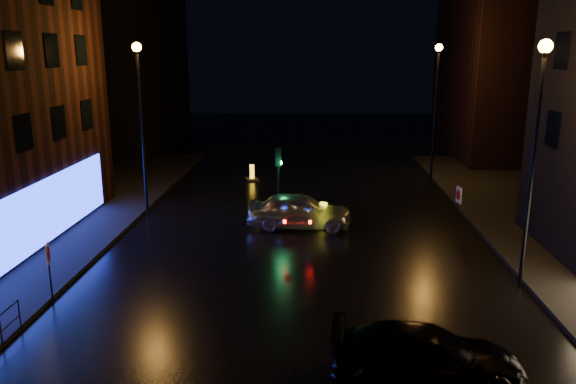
{
  "coord_description": "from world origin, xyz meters",
  "views": [
    {
      "loc": [
        0.64,
        -12.6,
        8.06
      ],
      "look_at": [
        -0.42,
        7.99,
        2.8
      ],
      "focal_mm": 35.0,
      "sensor_mm": 36.0,
      "label": 1
    }
  ],
  "objects_px": {
    "dark_sedan": "(427,355)",
    "bollard_far": "(252,177)",
    "traffic_signal": "(279,207)",
    "road_sign_right": "(458,199)",
    "silver_hatchback": "(299,211)",
    "bollard_near": "(323,220)",
    "road_sign_left": "(48,259)"
  },
  "relations": [
    {
      "from": "dark_sedan",
      "to": "bollard_far",
      "type": "relative_size",
      "value": 3.67
    },
    {
      "from": "traffic_signal",
      "to": "bollard_far",
      "type": "bearing_deg",
      "value": 105.67
    },
    {
      "from": "bollard_far",
      "to": "road_sign_right",
      "type": "xyz_separation_m",
      "value": [
        10.36,
        -10.29,
        1.42
      ]
    },
    {
      "from": "silver_hatchback",
      "to": "bollard_near",
      "type": "height_order",
      "value": "silver_hatchback"
    },
    {
      "from": "silver_hatchback",
      "to": "bollard_far",
      "type": "relative_size",
      "value": 3.7
    },
    {
      "from": "dark_sedan",
      "to": "bollard_near",
      "type": "bearing_deg",
      "value": 15.35
    },
    {
      "from": "bollard_near",
      "to": "bollard_far",
      "type": "bearing_deg",
      "value": 137.09
    },
    {
      "from": "silver_hatchback",
      "to": "dark_sedan",
      "type": "bearing_deg",
      "value": -161.62
    },
    {
      "from": "dark_sedan",
      "to": "traffic_signal",
      "type": "bearing_deg",
      "value": 22.84
    },
    {
      "from": "traffic_signal",
      "to": "silver_hatchback",
      "type": "relative_size",
      "value": 0.72
    },
    {
      "from": "traffic_signal",
      "to": "bollard_far",
      "type": "distance_m",
      "value": 8.25
    },
    {
      "from": "bollard_near",
      "to": "dark_sedan",
      "type": "bearing_deg",
      "value": -57.66
    },
    {
      "from": "bollard_far",
      "to": "road_sign_left",
      "type": "distance_m",
      "value": 18.7
    },
    {
      "from": "bollard_far",
      "to": "dark_sedan",
      "type": "bearing_deg",
      "value": -89.08
    },
    {
      "from": "traffic_signal",
      "to": "bollard_near",
      "type": "distance_m",
      "value": 2.57
    },
    {
      "from": "bollard_near",
      "to": "road_sign_right",
      "type": "xyz_separation_m",
      "value": [
        5.93,
        -1.05,
        1.39
      ]
    },
    {
      "from": "bollard_far",
      "to": "road_sign_right",
      "type": "distance_m",
      "value": 14.67
    },
    {
      "from": "silver_hatchback",
      "to": "bollard_far",
      "type": "distance_m",
      "value": 10.19
    },
    {
      "from": "dark_sedan",
      "to": "road_sign_left",
      "type": "xyz_separation_m",
      "value": [
        -11.33,
        3.8,
        0.85
      ]
    },
    {
      "from": "traffic_signal",
      "to": "silver_hatchback",
      "type": "xyz_separation_m",
      "value": [
        1.09,
        -1.69,
        0.31
      ]
    },
    {
      "from": "bollard_near",
      "to": "bollard_far",
      "type": "xyz_separation_m",
      "value": [
        -4.43,
        9.23,
        -0.03
      ]
    },
    {
      "from": "dark_sedan",
      "to": "bollard_far",
      "type": "xyz_separation_m",
      "value": [
        -6.86,
        21.9,
        -0.47
      ]
    },
    {
      "from": "dark_sedan",
      "to": "road_sign_right",
      "type": "distance_m",
      "value": 12.17
    },
    {
      "from": "traffic_signal",
      "to": "bollard_far",
      "type": "height_order",
      "value": "traffic_signal"
    },
    {
      "from": "road_sign_right",
      "to": "road_sign_left",
      "type": "bearing_deg",
      "value": 18.87
    },
    {
      "from": "traffic_signal",
      "to": "bollard_near",
      "type": "bearing_deg",
      "value": -30.5
    },
    {
      "from": "bollard_near",
      "to": "road_sign_left",
      "type": "distance_m",
      "value": 12.63
    },
    {
      "from": "bollard_far",
      "to": "traffic_signal",
      "type": "bearing_deg",
      "value": -90.81
    },
    {
      "from": "bollard_far",
      "to": "road_sign_left",
      "type": "xyz_separation_m",
      "value": [
        -4.47,
        -18.11,
        1.32
      ]
    },
    {
      "from": "bollard_far",
      "to": "road_sign_left",
      "type": "height_order",
      "value": "road_sign_left"
    },
    {
      "from": "silver_hatchback",
      "to": "road_sign_right",
      "type": "distance_m",
      "value": 7.12
    },
    {
      "from": "traffic_signal",
      "to": "dark_sedan",
      "type": "relative_size",
      "value": 0.73
    }
  ]
}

